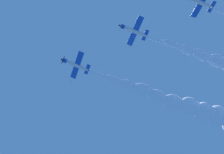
% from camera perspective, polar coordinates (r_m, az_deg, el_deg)
% --- Properties ---
extents(airplane_lead, '(8.66, 8.29, 4.01)m').
position_cam_1_polar(airplane_lead, '(88.38, -6.39, 2.13)').
color(airplane_lead, silver).
extents(airplane_left_wingman, '(8.71, 8.27, 3.81)m').
position_cam_1_polar(airplane_left_wingman, '(87.78, 3.74, 8.07)').
color(airplane_left_wingman, silver).
extents(airplane_right_wingman, '(8.56, 8.28, 4.09)m').
position_cam_1_polar(airplane_right_wingman, '(88.34, 14.98, 12.54)').
color(airplane_right_wingman, silver).
extents(smoke_trail_lead, '(6.71, 45.12, 6.79)m').
position_cam_1_polar(smoke_trail_lead, '(92.22, 14.45, -5.47)').
color(smoke_trail_lead, white).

